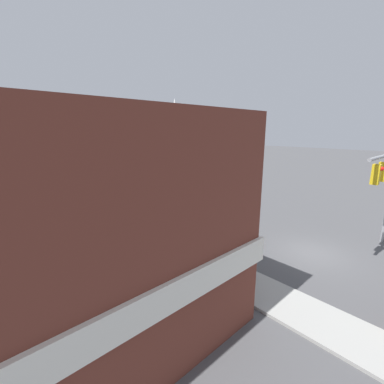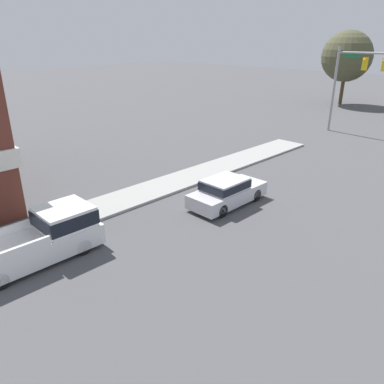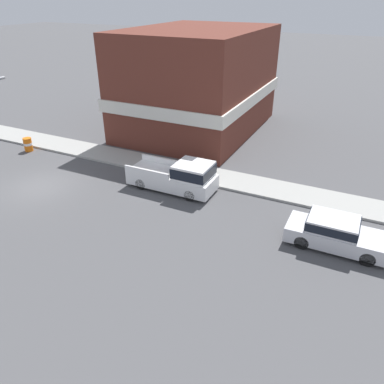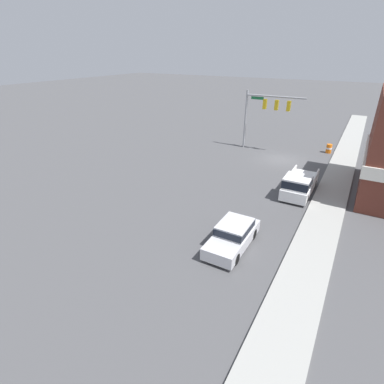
{
  "view_description": "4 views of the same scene",
  "coord_description": "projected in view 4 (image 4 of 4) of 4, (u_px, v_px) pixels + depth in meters",
  "views": [
    {
      "loc": [
        -15.2,
        -5.58,
        7.35
      ],
      "look_at": [
        0.44,
        11.38,
        1.79
      ],
      "focal_mm": 24.0,
      "sensor_mm": 36.0,
      "label": 1
    },
    {
      "loc": [
        9.93,
        2.76,
        8.14
      ],
      "look_at": [
        -1.16,
        13.82,
        1.66
      ],
      "focal_mm": 35.0,
      "sensor_mm": 36.0,
      "label": 2
    },
    {
      "loc": [
        14.0,
        17.01,
        10.45
      ],
      "look_at": [
        1.31,
        10.84,
        2.83
      ],
      "focal_mm": 35.0,
      "sensor_mm": 36.0,
      "label": 3
    },
    {
      "loc": [
        -6.75,
        30.6,
        10.44
      ],
      "look_at": [
        1.43,
        16.4,
        2.67
      ],
      "focal_mm": 28.0,
      "sensor_mm": 36.0,
      "label": 4
    }
  ],
  "objects": [
    {
      "name": "ground_plane",
      "position": [
        281.0,
        160.0,
        31.48
      ],
      "size": [
        200.0,
        200.0,
        0.0
      ],
      "primitive_type": "plane",
      "color": "#4C4C4F"
    },
    {
      "name": "sidewalk_curb",
      "position": [
        341.0,
        169.0,
        28.88
      ],
      "size": [
        2.4,
        60.0,
        0.14
      ],
      "color": "#9E9E99",
      "rests_on": "ground"
    },
    {
      "name": "near_signal_assembly",
      "position": [
        266.0,
        108.0,
        32.7
      ],
      "size": [
        6.46,
        0.49,
        6.51
      ],
      "color": "gray",
      "rests_on": "ground"
    },
    {
      "name": "car_lead",
      "position": [
        233.0,
        234.0,
        17.38
      ],
      "size": [
        1.83,
        4.5,
        1.47
      ],
      "color": "black",
      "rests_on": "ground"
    },
    {
      "name": "pickup_truck_parked",
      "position": [
        299.0,
        184.0,
        23.51
      ],
      "size": [
        1.98,
        5.23,
        1.86
      ],
      "color": "black",
      "rests_on": "ground"
    },
    {
      "name": "construction_barrel",
      "position": [
        329.0,
        149.0,
        33.47
      ],
      "size": [
        0.61,
        0.61,
        0.99
      ],
      "color": "orange",
      "rests_on": "ground"
    }
  ]
}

